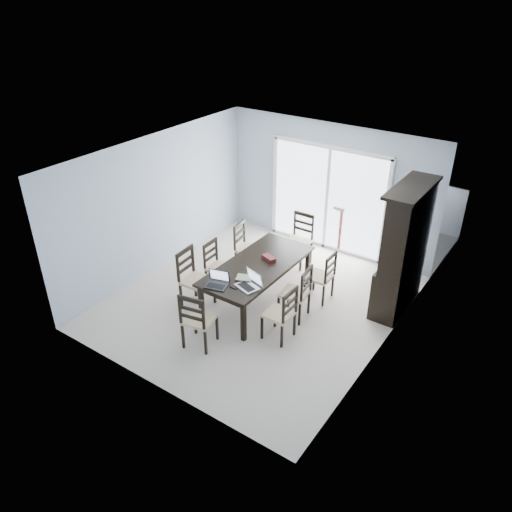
% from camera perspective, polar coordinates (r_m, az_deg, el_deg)
% --- Properties ---
extents(floor, '(5.00, 5.00, 0.00)m').
position_cam_1_polar(floor, '(8.79, 0.19, -5.18)').
color(floor, beige).
rests_on(floor, ground).
extents(ceiling, '(5.00, 5.00, 0.00)m').
position_cam_1_polar(ceiling, '(7.61, 0.22, 11.11)').
color(ceiling, white).
rests_on(ceiling, back_wall).
extents(back_wall, '(4.50, 0.02, 2.60)m').
position_cam_1_polar(back_wall, '(10.10, 8.31, 7.70)').
color(back_wall, '#A0AFBF').
rests_on(back_wall, floor).
extents(wall_left, '(0.02, 5.00, 2.60)m').
position_cam_1_polar(wall_left, '(9.45, -11.19, 5.87)').
color(wall_left, '#A0AFBF').
rests_on(wall_left, floor).
extents(wall_right, '(0.02, 5.00, 2.60)m').
position_cam_1_polar(wall_right, '(7.26, 15.04, -2.31)').
color(wall_right, '#A0AFBF').
rests_on(wall_right, floor).
extents(balcony, '(4.50, 2.00, 0.10)m').
position_cam_1_polar(balcony, '(11.48, 10.11, 2.93)').
color(balcony, gray).
rests_on(balcony, ground).
extents(railing, '(4.50, 0.06, 1.10)m').
position_cam_1_polar(railing, '(12.08, 12.43, 7.20)').
color(railing, '#99999E').
rests_on(railing, balcony).
extents(dining_table, '(1.00, 2.20, 0.75)m').
position_cam_1_polar(dining_table, '(8.43, 0.19, -1.42)').
color(dining_table, black).
rests_on(dining_table, floor).
extents(china_hutch, '(0.50, 1.38, 2.20)m').
position_cam_1_polar(china_hutch, '(8.47, 16.49, 0.54)').
color(china_hutch, black).
rests_on(china_hutch, floor).
extents(sliding_door, '(2.52, 0.05, 2.18)m').
position_cam_1_polar(sliding_door, '(10.16, 8.16, 6.55)').
color(sliding_door, silver).
rests_on(sliding_door, floor).
extents(chair_left_near, '(0.50, 0.49, 1.21)m').
position_cam_1_polar(chair_left_near, '(8.46, -7.38, -1.83)').
color(chair_left_near, black).
rests_on(chair_left_near, floor).
extents(chair_left_mid, '(0.42, 0.41, 1.06)m').
position_cam_1_polar(chair_left_mid, '(8.91, -4.66, -0.52)').
color(chair_left_mid, black).
rests_on(chair_left_mid, floor).
extents(chair_left_far, '(0.48, 0.47, 1.11)m').
position_cam_1_polar(chair_left_far, '(9.44, -1.31, 1.63)').
color(chair_left_far, black).
rests_on(chair_left_far, floor).
extents(chair_right_near, '(0.43, 0.41, 1.08)m').
position_cam_1_polar(chair_right_near, '(7.62, 3.21, -6.07)').
color(chair_right_near, black).
rests_on(chair_right_near, floor).
extents(chair_right_mid, '(0.47, 0.46, 1.11)m').
position_cam_1_polar(chair_right_mid, '(8.10, 5.06, -3.65)').
color(chair_right_mid, black).
rests_on(chair_right_mid, floor).
extents(chair_right_far, '(0.43, 0.41, 1.08)m').
position_cam_1_polar(chair_right_far, '(8.61, 7.85, -1.78)').
color(chair_right_far, black).
rests_on(chair_right_far, floor).
extents(chair_end_near, '(0.51, 0.52, 1.14)m').
position_cam_1_polar(chair_end_near, '(7.49, -6.91, -6.76)').
color(chair_end_near, black).
rests_on(chair_end_near, floor).
extents(chair_end_far, '(0.44, 0.46, 1.18)m').
position_cam_1_polar(chair_end_far, '(9.71, 5.11, 2.58)').
color(chair_end_far, black).
rests_on(chair_end_far, floor).
extents(laptop_dark, '(0.39, 0.32, 0.23)m').
position_cam_1_polar(laptop_dark, '(7.80, -4.59, -3.14)').
color(laptop_dark, black).
rests_on(laptop_dark, dining_table).
extents(laptop_silver, '(0.43, 0.35, 0.25)m').
position_cam_1_polar(laptop_silver, '(7.75, -1.02, -3.24)').
color(laptop_silver, '#BBBBBE').
rests_on(laptop_silver, dining_table).
extents(book_stack, '(0.31, 0.28, 0.04)m').
position_cam_1_polar(book_stack, '(7.98, -1.38, -2.55)').
color(book_stack, maroon).
rests_on(book_stack, dining_table).
extents(cell_phone, '(0.12, 0.06, 0.01)m').
position_cam_1_polar(cell_phone, '(7.78, -2.51, -3.62)').
color(cell_phone, black).
rests_on(cell_phone, dining_table).
extents(game_box, '(0.28, 0.21, 0.06)m').
position_cam_1_polar(game_box, '(8.51, 1.49, -0.23)').
color(game_box, '#521610').
rests_on(game_box, dining_table).
extents(hot_tub, '(2.07, 1.90, 0.95)m').
position_cam_1_polar(hot_tub, '(11.31, 8.30, 5.62)').
color(hot_tub, maroon).
rests_on(hot_tub, balcony).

